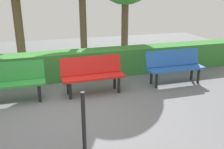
{
  "coord_description": "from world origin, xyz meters",
  "views": [
    {
      "loc": [
        0.42,
        4.62,
        2.32
      ],
      "look_at": [
        -1.16,
        -0.38,
        0.55
      ],
      "focal_mm": 39.84,
      "sensor_mm": 36.0,
      "label": 1
    }
  ],
  "objects": [
    {
      "name": "bench_red",
      "position": [
        -0.81,
        -0.79,
        0.48
      ],
      "size": [
        1.47,
        0.5,
        0.86
      ],
      "rotation": [
        0.0,
        0.0,
        0.02
      ],
      "color": "red",
      "rests_on": "ground_plane"
    },
    {
      "name": "bench_green",
      "position": [
        1.03,
        -0.85,
        0.48
      ],
      "size": [
        1.52,
        0.48,
        0.86
      ],
      "rotation": [
        0.0,
        0.0,
        -0.02
      ],
      "color": "#2D8C38",
      "rests_on": "ground_plane"
    },
    {
      "name": "bench_blue",
      "position": [
        -2.99,
        -0.81,
        0.48
      ],
      "size": [
        1.52,
        0.48,
        0.86
      ],
      "rotation": [
        0.0,
        0.0,
        -0.01
      ],
      "color": "blue",
      "rests_on": "ground_plane"
    },
    {
      "name": "ground_plane",
      "position": [
        0.0,
        0.0,
        0.0
      ],
      "size": [
        16.0,
        16.0,
        0.0
      ],
      "primitive_type": "plane",
      "color": "slate"
    },
    {
      "name": "railing_post_mid",
      "position": [
        -0.14,
        1.49,
        0.5
      ],
      "size": [
        0.06,
        0.06,
        1.0
      ],
      "primitive_type": "cylinder",
      "color": "black",
      "rests_on": "ground_plane"
    },
    {
      "name": "hedge_row",
      "position": [
        -0.95,
        -1.96,
        0.38
      ],
      "size": [
        11.45,
        0.61,
        0.76
      ],
      "primitive_type": "cube",
      "color": "#387F33",
      "rests_on": "ground_plane"
    }
  ]
}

